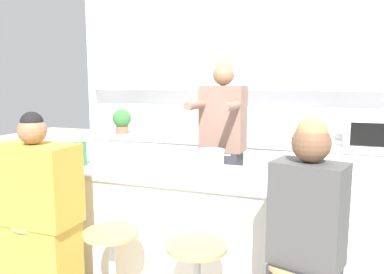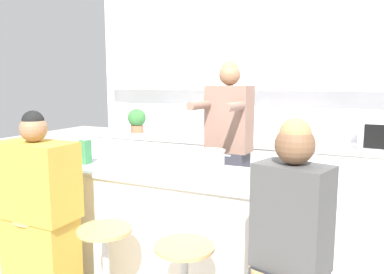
# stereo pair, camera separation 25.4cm
# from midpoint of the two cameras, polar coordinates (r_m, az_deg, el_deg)

# --- Properties ---
(wall_back) EXTENTS (4.18, 0.22, 2.70)m
(wall_back) POSITION_cam_midpoint_polar(r_m,az_deg,el_deg) (4.35, 5.98, 8.36)
(wall_back) COLOR white
(wall_back) RESTS_ON ground_plane
(back_counter) EXTENTS (3.87, 0.66, 0.92)m
(back_counter) POSITION_cam_midpoint_polar(r_m,az_deg,el_deg) (4.18, 4.73, -6.59)
(back_counter) COLOR white
(back_counter) RESTS_ON ground_plane
(kitchen_island) EXTENTS (2.08, 0.68, 0.89)m
(kitchen_island) POSITION_cam_midpoint_polar(r_m,az_deg,el_deg) (2.86, -3.09, -13.97)
(kitchen_island) COLOR black
(kitchen_island) RESTS_ON ground_plane
(bar_stool_leftmost) EXTENTS (0.38, 0.38, 0.64)m
(bar_stool_leftmost) POSITION_cam_midpoint_polar(r_m,az_deg,el_deg) (2.87, -24.62, -17.38)
(bar_stool_leftmost) COLOR tan
(bar_stool_leftmost) RESTS_ON ground_plane
(person_cooking) EXTENTS (0.42, 0.56, 1.73)m
(person_cooking) POSITION_cam_midpoint_polar(r_m,az_deg,el_deg) (3.34, 2.47, -3.36)
(person_cooking) COLOR #383842
(person_cooking) RESTS_ON ground_plane
(person_wrapped_blanket) EXTENTS (0.54, 0.30, 1.36)m
(person_wrapped_blanket) POSITION_cam_midpoint_polar(r_m,az_deg,el_deg) (2.73, -24.98, -11.86)
(person_wrapped_blanket) COLOR gold
(person_wrapped_blanket) RESTS_ON ground_plane
(person_seated_near) EXTENTS (0.39, 0.34, 1.37)m
(person_seated_near) POSITION_cam_midpoint_polar(r_m,az_deg,el_deg) (2.02, 13.35, -18.33)
(person_seated_near) COLOR #333338
(person_seated_near) RESTS_ON ground_plane
(cooking_pot) EXTENTS (0.30, 0.21, 0.15)m
(cooking_pot) POSITION_cam_midpoint_polar(r_m,az_deg,el_deg) (2.81, 0.30, -3.42)
(cooking_pot) COLOR #B7BABC
(cooking_pot) RESTS_ON kitchen_island
(fruit_bowl) EXTENTS (0.18, 0.18, 0.08)m
(fruit_bowl) POSITION_cam_midpoint_polar(r_m,az_deg,el_deg) (2.45, 13.61, -6.23)
(fruit_bowl) COLOR #B7BABC
(fruit_bowl) RESTS_ON kitchen_island
(coffee_cup_near) EXTENTS (0.12, 0.08, 0.09)m
(coffee_cup_near) POSITION_cam_midpoint_polar(r_m,az_deg,el_deg) (2.60, -9.29, -5.13)
(coffee_cup_near) COLOR white
(coffee_cup_near) RESTS_ON kitchen_island
(juice_carton) EXTENTS (0.07, 0.07, 0.21)m
(juice_carton) POSITION_cam_midpoint_polar(r_m,az_deg,el_deg) (3.08, -19.02, -2.43)
(juice_carton) COLOR #38844C
(juice_carton) RESTS_ON kitchen_island
(microwave) EXTENTS (0.48, 0.39, 0.28)m
(microwave) POSITION_cam_midpoint_polar(r_m,az_deg,el_deg) (3.91, 23.97, 0.66)
(microwave) COLOR white
(microwave) RESTS_ON back_counter
(potted_plant) EXTENTS (0.22, 0.22, 0.30)m
(potted_plant) POSITION_cam_midpoint_polar(r_m,az_deg,el_deg) (4.63, -12.20, 2.52)
(potted_plant) COLOR #A86042
(potted_plant) RESTS_ON back_counter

